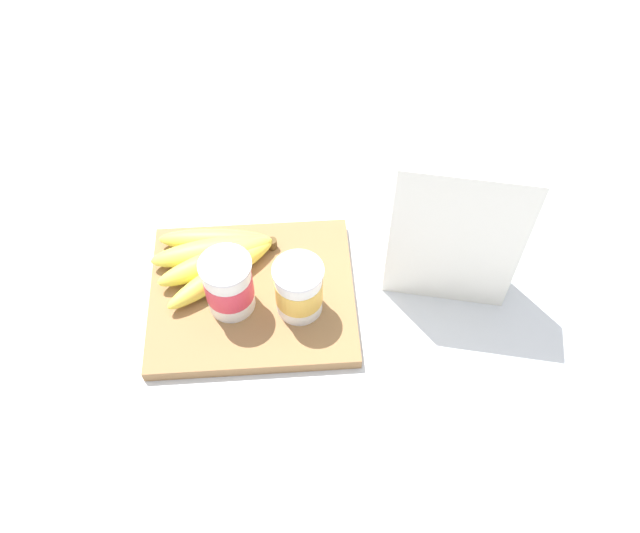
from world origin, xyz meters
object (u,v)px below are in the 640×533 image
Objects in this scene: yogurt_cup_back at (229,285)px; cutting_board at (252,294)px; banana_bunch at (216,256)px; yogurt_cup_front at (299,289)px; cereal_box at (456,229)px.

cutting_board is at bearing -143.57° from yogurt_cup_back.
banana_bunch is (0.02, -0.07, -0.03)m from yogurt_cup_back.
yogurt_cup_front is at bearing 154.63° from cutting_board.
yogurt_cup_back is at bearing -6.90° from yogurt_cup_front.
cereal_box is at bearing 172.73° from banana_bunch.
cutting_board is 0.08m from banana_bunch.
yogurt_cup_back is at bearing 36.43° from cutting_board.
yogurt_cup_front reaches higher than banana_bunch.
yogurt_cup_back reaches higher than banana_bunch.
banana_bunch is (0.33, -0.04, -0.09)m from cereal_box.
yogurt_cup_back is (0.10, -0.01, 0.00)m from yogurt_cup_front.
cereal_box is 0.35m from banana_bunch.
cereal_box is 0.32m from yogurt_cup_back.
cereal_box is 1.31× the size of banana_bunch.
cereal_box is at bearing -168.97° from yogurt_cup_front.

